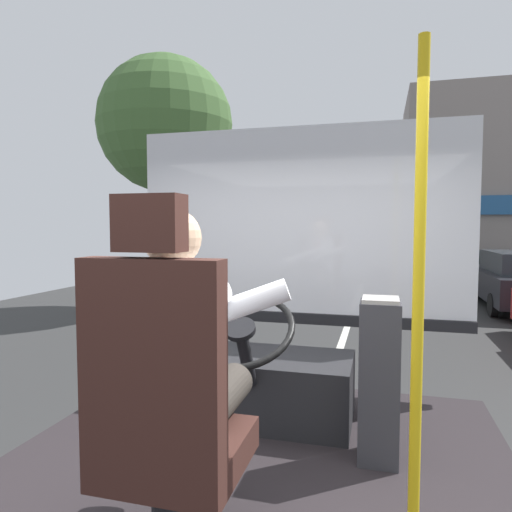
% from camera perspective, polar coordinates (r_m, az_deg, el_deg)
% --- Properties ---
extents(ground, '(18.00, 44.00, 0.06)m').
position_cam_1_polar(ground, '(10.79, 11.90, -6.89)').
color(ground, '#2C2C2C').
extents(driver_seat, '(0.48, 0.48, 1.31)m').
position_cam_1_polar(driver_seat, '(1.70, -11.02, -19.03)').
color(driver_seat, black).
rests_on(driver_seat, bus_floor).
extents(bus_driver, '(0.75, 0.59, 0.82)m').
position_cam_1_polar(bus_driver, '(1.73, -9.35, -11.69)').
color(bus_driver, '#332D28').
rests_on(bus_driver, driver_seat).
extents(steering_console, '(1.10, 1.02, 0.83)m').
position_cam_1_polar(steering_console, '(2.96, 0.77, -15.60)').
color(steering_console, black).
rests_on(steering_console, bus_floor).
extents(handrail_pole, '(0.04, 0.04, 1.91)m').
position_cam_1_polar(handrail_pole, '(1.84, 19.55, -4.41)').
color(handrail_pole, gold).
rests_on(handrail_pole, bus_floor).
extents(fare_box, '(0.20, 0.22, 0.85)m').
position_cam_1_polar(fare_box, '(2.51, 15.08, -14.68)').
color(fare_box, '#333338').
rests_on(fare_box, bus_floor).
extents(windshield_panel, '(2.50, 0.08, 1.48)m').
position_cam_1_polar(windshield_panel, '(3.47, 5.27, 1.08)').
color(windshield_panel, silver).
extents(street_tree, '(3.10, 3.10, 5.84)m').
position_cam_1_polar(street_tree, '(11.20, -11.20, 15.62)').
color(street_tree, '#4C3828').
rests_on(street_tree, ground).
extents(parked_car_green, '(1.83, 3.90, 1.21)m').
position_cam_1_polar(parked_car_green, '(16.83, 26.31, -1.17)').
color(parked_car_green, '#195633').
rests_on(parked_car_green, ground).
extents(parked_car_white, '(1.92, 4.29, 1.32)m').
position_cam_1_polar(parked_car_white, '(24.52, 23.15, 0.49)').
color(parked_car_white, silver).
rests_on(parked_car_white, ground).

